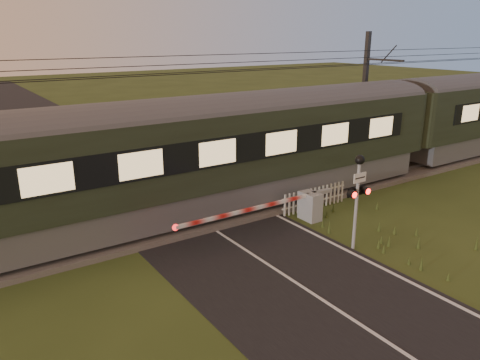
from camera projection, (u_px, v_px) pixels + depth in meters
ground at (305, 290)px, 13.04m from camera, size 160.00×160.00×0.00m
road at (312, 293)px, 12.87m from camera, size 6.00×140.00×0.03m
track_bed at (194, 216)px, 18.19m from camera, size 140.00×3.40×0.39m
overhead_wires at (190, 66)px, 16.50m from camera, size 120.00×0.62×0.62m
train at (401, 124)px, 23.83m from camera, size 46.49×3.21×4.34m
boom_gate at (304, 206)px, 17.64m from camera, size 6.76×0.84×1.11m
crossing_signal at (358, 185)px, 14.89m from camera, size 0.82×0.35×3.21m
picket_fence at (315, 198)px, 18.96m from camera, size 3.32×0.08×0.91m
catenary_mast at (365, 96)px, 25.09m from camera, size 0.22×2.46×6.96m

